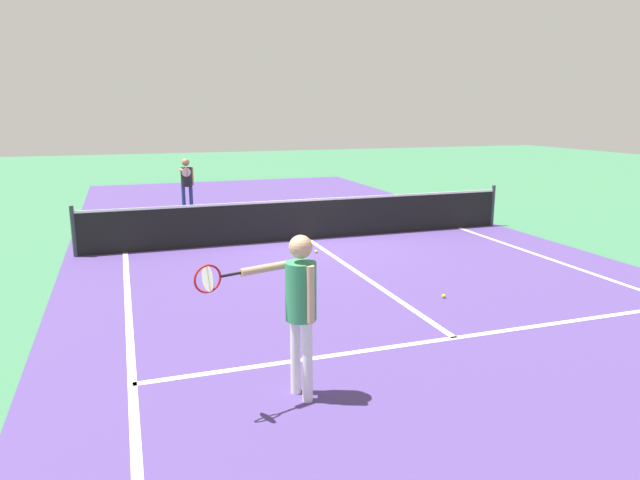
{
  "coord_description": "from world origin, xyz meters",
  "views": [
    {
      "loc": [
        -4.05,
        -12.64,
        2.97
      ],
      "look_at": [
        -1.21,
        -4.36,
        1.0
      ],
      "focal_mm": 32.33,
      "sensor_mm": 36.0,
      "label": 1
    }
  ],
  "objects_px": {
    "tennis_ball_mid_court": "(444,296)",
    "tennis_ball_near_net": "(316,252)",
    "player_far": "(187,179)",
    "player_near": "(298,298)",
    "net": "(308,219)"
  },
  "relations": [
    {
      "from": "player_far",
      "to": "tennis_ball_near_net",
      "type": "relative_size",
      "value": 24.43
    },
    {
      "from": "net",
      "to": "player_near",
      "type": "bearing_deg",
      "value": -108.54
    },
    {
      "from": "net",
      "to": "tennis_ball_near_net",
      "type": "bearing_deg",
      "value": -100.69
    },
    {
      "from": "player_near",
      "to": "player_far",
      "type": "relative_size",
      "value": 1.09
    },
    {
      "from": "tennis_ball_mid_court",
      "to": "tennis_ball_near_net",
      "type": "distance_m",
      "value": 3.67
    },
    {
      "from": "player_far",
      "to": "tennis_ball_near_net",
      "type": "height_order",
      "value": "player_far"
    },
    {
      "from": "player_near",
      "to": "tennis_ball_near_net",
      "type": "relative_size",
      "value": 26.65
    },
    {
      "from": "net",
      "to": "tennis_ball_near_net",
      "type": "height_order",
      "value": "net"
    },
    {
      "from": "net",
      "to": "tennis_ball_mid_court",
      "type": "relative_size",
      "value": 155.51
    },
    {
      "from": "net",
      "to": "tennis_ball_mid_court",
      "type": "height_order",
      "value": "net"
    },
    {
      "from": "player_near",
      "to": "tennis_ball_near_net",
      "type": "xyz_separation_m",
      "value": [
        2.19,
        5.94,
        -1.07
      ]
    },
    {
      "from": "player_far",
      "to": "tennis_ball_mid_court",
      "type": "xyz_separation_m",
      "value": [
        3.02,
        -9.41,
        -0.97
      ]
    },
    {
      "from": "net",
      "to": "tennis_ball_near_net",
      "type": "distance_m",
      "value": 1.44
    },
    {
      "from": "player_near",
      "to": "tennis_ball_mid_court",
      "type": "bearing_deg",
      "value": 37.1
    },
    {
      "from": "net",
      "to": "player_near",
      "type": "xyz_separation_m",
      "value": [
        -2.44,
        -7.28,
        0.61
      ]
    }
  ]
}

